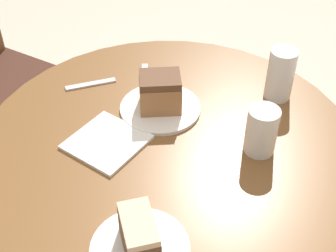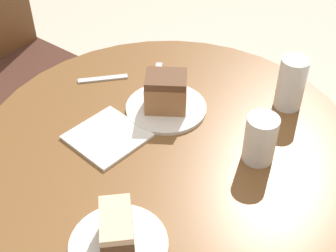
% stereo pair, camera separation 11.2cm
% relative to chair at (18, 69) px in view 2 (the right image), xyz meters
% --- Properties ---
extents(table, '(0.93, 0.93, 0.73)m').
position_rel_chair_xyz_m(table, '(-0.01, -0.88, 0.09)').
color(table, brown).
rests_on(table, ground_plane).
extents(chair, '(0.52, 0.53, 0.91)m').
position_rel_chair_xyz_m(chair, '(0.00, 0.00, 0.00)').
color(chair, brown).
rests_on(chair, ground_plane).
extents(plate_near, '(0.21, 0.21, 0.01)m').
position_rel_chair_xyz_m(plate_near, '(0.07, -0.79, 0.24)').
color(plate_near, white).
rests_on(plate_near, table).
extents(plate_far, '(0.19, 0.19, 0.01)m').
position_rel_chair_xyz_m(plate_far, '(-0.29, -1.04, 0.24)').
color(plate_far, white).
rests_on(plate_far, table).
extents(cake_slice_near, '(0.13, 0.13, 0.10)m').
position_rel_chair_xyz_m(cake_slice_near, '(0.07, -0.79, 0.30)').
color(cake_slice_near, '#9E6B42').
rests_on(cake_slice_near, plate_near).
extents(cake_slice_far, '(0.11, 0.12, 0.08)m').
position_rel_chair_xyz_m(cake_slice_far, '(-0.29, -1.04, 0.29)').
color(cake_slice_far, brown).
rests_on(cake_slice_far, plate_far).
extents(glass_lemonade, '(0.07, 0.07, 0.12)m').
position_rel_chair_xyz_m(glass_lemonade, '(0.10, -1.07, 0.29)').
color(glass_lemonade, beige).
rests_on(glass_lemonade, table).
extents(glass_water, '(0.07, 0.07, 0.14)m').
position_rel_chair_xyz_m(glass_water, '(0.32, -0.99, 0.30)').
color(glass_water, silver).
rests_on(glass_water, table).
extents(napkin_stack, '(0.18, 0.18, 0.01)m').
position_rel_chair_xyz_m(napkin_stack, '(-0.12, -0.77, 0.24)').
color(napkin_stack, white).
rests_on(napkin_stack, table).
extents(fork, '(0.14, 0.13, 0.00)m').
position_rel_chair_xyz_m(fork, '(0.13, -0.67, 0.24)').
color(fork, silver).
rests_on(fork, table).
extents(spoon, '(0.13, 0.09, 0.00)m').
position_rel_chair_xyz_m(spoon, '(0.02, -0.56, 0.24)').
color(spoon, silver).
rests_on(spoon, table).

